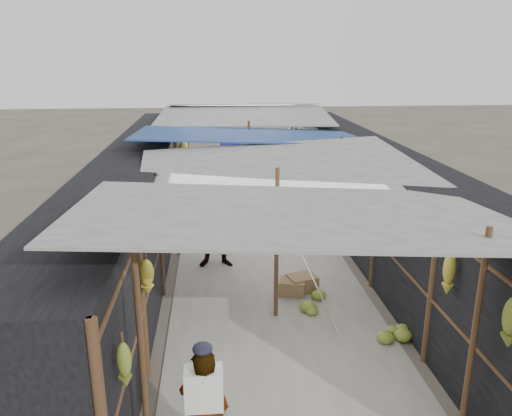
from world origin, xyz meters
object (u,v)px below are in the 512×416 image
object	(u,v)px
vendor_elderly	(205,409)
vendor_seated	(324,217)
shopper_blue	(220,225)
crate_near	(292,287)
black_basin	(311,226)

from	to	relation	value
vendor_elderly	vendor_seated	size ratio (longest dim) A/B	1.50
shopper_blue	vendor_seated	size ratio (longest dim) A/B	1.95
crate_near	vendor_elderly	distance (m)	4.29
shopper_blue	crate_near	bearing A→B (deg)	-45.47
shopper_blue	vendor_seated	xyz separation A→B (m)	(2.60, 1.68, -0.45)
vendor_elderly	vendor_seated	bearing A→B (deg)	-107.08
black_basin	vendor_seated	distance (m)	0.66
crate_near	shopper_blue	xyz separation A→B (m)	(-1.31, 1.42, 0.79)
crate_near	vendor_seated	world-z (taller)	vendor_seated
crate_near	black_basin	world-z (taller)	crate_near
vendor_elderly	vendor_seated	world-z (taller)	vendor_elderly
crate_near	vendor_seated	distance (m)	3.38
vendor_elderly	shopper_blue	world-z (taller)	shopper_blue
crate_near	vendor_seated	xyz separation A→B (m)	(1.29, 3.10, 0.33)
vendor_elderly	shopper_blue	xyz separation A→B (m)	(0.27, 5.38, 0.22)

